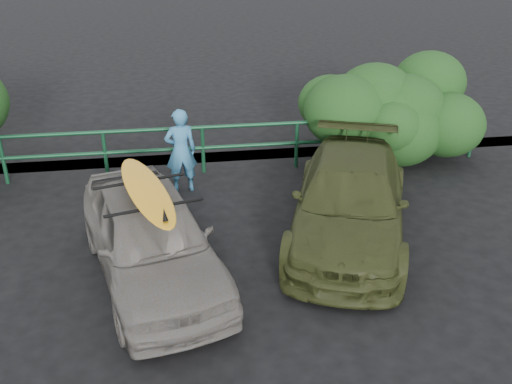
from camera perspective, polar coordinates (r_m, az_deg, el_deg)
ground at (r=7.91m, az=-10.35°, el=-13.17°), size 80.00×80.00×0.00m
guardrail at (r=12.01m, az=-10.10°, el=3.99°), size 14.00×0.08×1.04m
shrub_right at (r=13.10m, az=12.35°, el=7.80°), size 3.20×2.40×1.96m
sedan at (r=8.51m, az=-10.47°, el=-4.47°), size 2.60×4.31×1.37m
olive_vehicle at (r=9.62m, az=9.37°, el=-0.80°), size 3.26×4.88×1.31m
man at (r=11.10m, az=-7.53°, el=4.10°), size 0.66×0.48×1.68m
roof_rack at (r=8.18m, az=-10.87°, el=-0.18°), size 1.56×1.27×0.05m
surfboard at (r=8.15m, az=-10.91°, el=0.20°), size 1.13×2.53×0.07m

